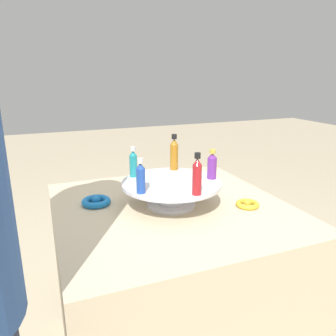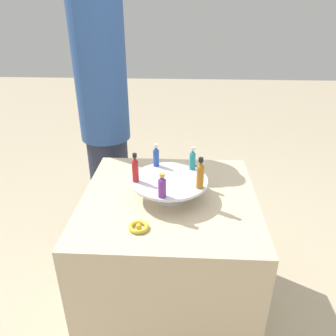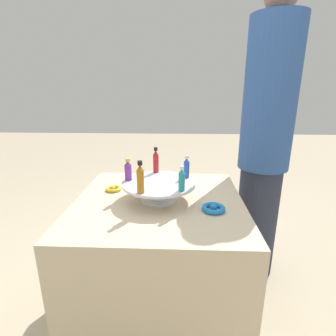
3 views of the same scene
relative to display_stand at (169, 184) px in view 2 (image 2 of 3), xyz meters
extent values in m
plane|color=tan|center=(0.00, 0.00, -0.77)|extent=(12.00, 12.00, 0.00)
cube|color=beige|center=(0.00, 0.00, -0.42)|extent=(0.81, 0.81, 0.71)
cylinder|color=silver|center=(0.00, 0.00, -0.06)|extent=(0.17, 0.17, 0.01)
cylinder|color=silver|center=(0.00, 0.00, -0.02)|extent=(0.09, 0.09, 0.07)
cylinder|color=silver|center=(0.00, 0.00, 0.02)|extent=(0.35, 0.35, 0.01)
cylinder|color=#234CAD|center=(0.07, -0.13, 0.07)|extent=(0.03, 0.03, 0.08)
cone|color=#234CAD|center=(0.07, -0.13, 0.12)|extent=(0.03, 0.03, 0.02)
cylinder|color=silver|center=(0.07, -0.13, 0.13)|extent=(0.02, 0.02, 0.01)
cylinder|color=#B21E23|center=(0.15, 0.03, 0.07)|extent=(0.03, 0.03, 0.10)
cone|color=#B21E23|center=(0.15, 0.03, 0.13)|extent=(0.03, 0.03, 0.02)
cylinder|color=black|center=(0.15, 0.03, 0.15)|extent=(0.02, 0.02, 0.02)
cylinder|color=#702D93|center=(0.02, 0.15, 0.06)|extent=(0.03, 0.03, 0.08)
cone|color=#702D93|center=(0.02, 0.15, 0.11)|extent=(0.03, 0.03, 0.02)
cylinder|color=gold|center=(0.02, 0.15, 0.13)|extent=(0.02, 0.02, 0.01)
cylinder|color=#AD6B19|center=(-0.13, 0.07, 0.08)|extent=(0.03, 0.03, 0.10)
cone|color=#AD6B19|center=(-0.13, 0.07, 0.14)|extent=(0.03, 0.03, 0.02)
cylinder|color=black|center=(-0.13, 0.07, 0.16)|extent=(0.02, 0.02, 0.02)
cylinder|color=teal|center=(-0.10, -0.11, 0.07)|extent=(0.03, 0.03, 0.08)
cone|color=teal|center=(-0.10, -0.11, 0.12)|extent=(0.03, 0.03, 0.02)
cylinder|color=silver|center=(-0.10, -0.11, 0.13)|extent=(0.02, 0.02, 0.01)
torus|color=gold|center=(0.11, 0.25, -0.06)|extent=(0.08, 0.08, 0.02)
sphere|color=gold|center=(0.11, 0.25, -0.05)|extent=(0.02, 0.02, 0.02)
torus|color=blue|center=(-0.11, -0.25, -0.05)|extent=(0.10, 0.10, 0.02)
sphere|color=blue|center=(-0.11, -0.25, -0.05)|extent=(0.03, 0.03, 0.03)
cylinder|color=#282D42|center=(0.43, -0.62, -0.40)|extent=(0.26, 0.26, 0.75)
cylinder|color=#2D5193|center=(0.43, -0.62, 0.40)|extent=(0.30, 0.30, 0.86)
camera|label=1|loc=(1.01, -0.41, 0.39)|focal=35.00mm
camera|label=2|loc=(-0.06, 1.29, 0.74)|focal=35.00mm
camera|label=3|loc=(-1.17, -0.09, 0.46)|focal=28.00mm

